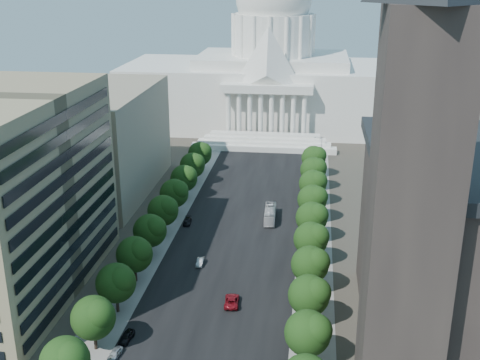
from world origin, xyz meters
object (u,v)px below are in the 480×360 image
at_px(car_dark_b, 187,221).
at_px(car_parked, 115,354).
at_px(car_silver, 200,262).
at_px(car_red, 232,301).
at_px(car_dark_a, 127,337).
at_px(city_bus, 270,214).

distance_m(car_dark_b, car_parked, 56.48).
distance_m(car_silver, car_parked, 35.65).
bearing_deg(car_red, car_dark_a, 36.29).
height_order(car_silver, car_parked, car_parked).
relative_size(car_dark_a, car_silver, 1.08).
xyz_separation_m(car_red, city_bus, (4.12, 42.68, 0.80)).
bearing_deg(car_dark_b, car_red, -70.08).
distance_m(car_dark_a, car_silver, 30.77).
bearing_deg(car_red, car_dark_b, -70.03).
height_order(car_dark_a, car_red, car_red).
bearing_deg(car_parked, car_dark_b, 96.07).
relative_size(car_dark_a, city_bus, 0.37).
height_order(car_dark_a, car_parked, car_dark_a).
relative_size(car_silver, car_red, 0.68).
bearing_deg(car_red, car_parked, 43.91).
bearing_deg(car_dark_a, car_silver, 82.76).
xyz_separation_m(car_silver, car_red, (9.24, -15.64, 0.16)).
xyz_separation_m(car_silver, car_dark_b, (-7.46, 21.73, 0.01)).
bearing_deg(car_red, car_silver, -63.53).
xyz_separation_m(car_silver, city_bus, (13.36, 27.04, 0.96)).
relative_size(car_silver, city_bus, 0.34).
bearing_deg(car_silver, city_bus, 62.14).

